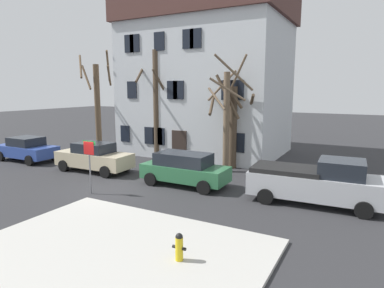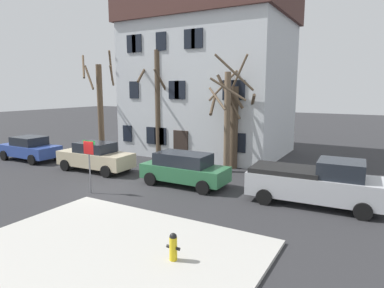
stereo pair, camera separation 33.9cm
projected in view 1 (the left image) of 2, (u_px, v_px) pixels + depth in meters
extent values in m
plane|color=#2D2D30|center=(112.00, 189.00, 16.34)|extent=(120.00, 120.00, 0.00)
cube|color=#B7B5AD|center=(82.00, 273.00, 8.82)|extent=(8.83, 8.96, 0.12)
cube|color=silver|center=(207.00, 90.00, 25.49)|extent=(11.32, 8.12, 9.60)
cube|color=#4C2D28|center=(207.00, 9.00, 24.53)|extent=(11.82, 8.62, 2.14)
cube|color=#2D231E|center=(179.00, 146.00, 22.56)|extent=(1.10, 0.12, 2.10)
cube|color=black|center=(125.00, 134.00, 24.66)|extent=(0.80, 0.08, 1.20)
cube|color=black|center=(149.00, 136.00, 23.63)|extent=(0.80, 0.08, 1.20)
cube|color=black|center=(158.00, 136.00, 23.30)|extent=(0.80, 0.08, 1.20)
cube|color=black|center=(160.00, 136.00, 23.23)|extent=(0.80, 0.08, 1.20)
cube|color=black|center=(238.00, 143.00, 20.50)|extent=(0.80, 0.08, 1.20)
cube|color=black|center=(132.00, 90.00, 23.79)|extent=(0.80, 0.08, 1.20)
cube|color=black|center=(172.00, 90.00, 22.20)|extent=(0.80, 0.08, 1.20)
cube|color=black|center=(178.00, 90.00, 21.98)|extent=(0.80, 0.08, 1.20)
cube|color=black|center=(227.00, 90.00, 20.34)|extent=(0.80, 0.08, 1.20)
cube|color=black|center=(237.00, 90.00, 20.04)|extent=(0.80, 0.08, 1.20)
cube|color=black|center=(129.00, 44.00, 23.32)|extent=(0.80, 0.08, 1.20)
cube|color=black|center=(135.00, 43.00, 23.10)|extent=(0.80, 0.08, 1.20)
cube|color=black|center=(159.00, 41.00, 22.14)|extent=(0.80, 0.08, 1.20)
cube|color=black|center=(188.00, 39.00, 21.11)|extent=(0.80, 0.08, 1.20)
cube|color=black|center=(196.00, 38.00, 20.86)|extent=(0.80, 0.08, 1.20)
cylinder|color=brown|center=(98.00, 109.00, 25.62)|extent=(0.44, 0.44, 6.71)
cylinder|color=brown|center=(86.00, 77.00, 24.78)|extent=(1.56, 0.83, 1.84)
cylinder|color=brown|center=(81.00, 66.00, 24.76)|extent=(1.78, 1.65, 1.86)
cylinder|color=brown|center=(109.00, 76.00, 25.36)|extent=(1.34, 1.70, 1.49)
cylinder|color=brown|center=(108.00, 66.00, 25.25)|extent=(1.32, 1.62, 2.20)
cylinder|color=#4C3D2D|center=(157.00, 105.00, 23.15)|extent=(0.49, 0.49, 7.49)
cylinder|color=#4C3D2D|center=(141.00, 72.00, 22.95)|extent=(0.92, 2.20, 1.48)
cylinder|color=#4C3D2D|center=(156.00, 70.00, 23.40)|extent=(1.29, 0.96, 1.79)
cylinder|color=#4C3D2D|center=(161.00, 84.00, 22.44)|extent=(0.74, 1.26, 1.99)
cylinder|color=#4C3D2D|center=(233.00, 128.00, 20.40)|extent=(0.51, 0.51, 5.02)
cylinder|color=#4C3D2D|center=(233.00, 94.00, 19.54)|extent=(1.24, 0.55, 1.74)
cylinder|color=#4C3D2D|center=(240.00, 110.00, 20.95)|extent=(1.91, 0.43, 1.55)
cylinder|color=#4C3D2D|center=(227.00, 97.00, 19.48)|extent=(1.65, 0.34, 2.61)
cylinder|color=#4C3D2D|center=(250.00, 106.00, 20.15)|extent=(1.13, 2.06, 1.58)
cylinder|color=#4C3D2D|center=(213.00, 101.00, 20.37)|extent=(0.95, 2.52, 1.59)
cylinder|color=brown|center=(226.00, 123.00, 19.41)|extent=(0.37, 0.37, 5.83)
cylinder|color=brown|center=(237.00, 75.00, 19.36)|extent=(1.47, 0.90, 2.22)
cylinder|color=brown|center=(234.00, 73.00, 17.90)|extent=(1.79, 1.62, 1.96)
cylinder|color=brown|center=(222.00, 86.00, 19.88)|extent=(1.42, 1.31, 1.85)
cylinder|color=brown|center=(217.00, 99.00, 18.78)|extent=(1.43, 0.85, 1.27)
cylinder|color=brown|center=(228.00, 89.00, 18.14)|extent=(1.89, 0.96, 1.31)
cube|color=#2D4799|center=(27.00, 151.00, 22.77)|extent=(4.41, 1.92, 0.74)
cube|color=#1E232B|center=(26.00, 141.00, 22.66)|extent=(2.04, 1.67, 0.58)
cylinder|color=black|center=(54.00, 155.00, 22.96)|extent=(0.68, 0.23, 0.68)
cylinder|color=black|center=(29.00, 161.00, 21.32)|extent=(0.68, 0.23, 0.68)
cylinder|color=black|center=(25.00, 152.00, 24.34)|extent=(0.68, 0.23, 0.68)
cylinder|color=black|center=(1.00, 156.00, 22.70)|extent=(0.68, 0.23, 0.68)
cube|color=#C6B793|center=(94.00, 159.00, 19.83)|extent=(4.78, 1.85, 0.83)
cube|color=#1E232B|center=(94.00, 148.00, 19.72)|extent=(2.22, 1.59, 0.58)
cylinder|color=black|center=(125.00, 166.00, 19.94)|extent=(0.68, 0.23, 0.68)
cylinder|color=black|center=(105.00, 172.00, 18.40)|extent=(0.68, 0.23, 0.68)
cylinder|color=black|center=(85.00, 160.00, 21.39)|extent=(0.68, 0.23, 0.68)
cylinder|color=black|center=(64.00, 166.00, 19.85)|extent=(0.68, 0.23, 0.68)
cube|color=#2D6B42|center=(185.00, 172.00, 16.90)|extent=(4.45, 1.76, 0.74)
cube|color=#1E232B|center=(183.00, 159.00, 16.83)|extent=(2.76, 1.54, 0.62)
cylinder|color=black|center=(219.00, 179.00, 17.00)|extent=(0.68, 0.22, 0.68)
cylinder|color=black|center=(204.00, 187.00, 15.49)|extent=(0.68, 0.22, 0.68)
cylinder|color=black|center=(169.00, 172.00, 18.43)|extent=(0.68, 0.22, 0.68)
cylinder|color=black|center=(151.00, 179.00, 16.92)|extent=(0.68, 0.22, 0.68)
cube|color=#B7BABF|center=(315.00, 185.00, 14.18)|extent=(5.59, 2.21, 0.98)
cube|color=#1E232B|center=(342.00, 168.00, 13.62)|extent=(1.84, 1.81, 0.70)
cube|color=black|center=(287.00, 169.00, 14.61)|extent=(2.95, 2.01, 0.20)
cylinder|color=black|center=(363.00, 195.00, 14.33)|extent=(0.69, 0.25, 0.68)
cylinder|color=black|center=(364.00, 210.00, 12.59)|extent=(0.69, 0.25, 0.68)
cylinder|color=black|center=(275.00, 185.00, 15.94)|extent=(0.69, 0.25, 0.68)
cylinder|color=black|center=(265.00, 196.00, 14.19)|extent=(0.69, 0.25, 0.68)
cylinder|color=gold|center=(179.00, 249.00, 9.29)|extent=(0.22, 0.22, 0.67)
sphere|color=black|center=(179.00, 237.00, 9.24)|extent=(0.21, 0.21, 0.21)
cylinder|color=black|center=(174.00, 246.00, 9.36)|extent=(0.10, 0.09, 0.09)
cylinder|color=black|center=(184.00, 249.00, 9.21)|extent=(0.10, 0.09, 0.09)
cylinder|color=slate|center=(90.00, 168.00, 15.46)|extent=(0.07, 0.07, 2.48)
cube|color=red|center=(89.00, 148.00, 15.29)|extent=(0.60, 0.03, 0.60)
cube|color=#1E8C38|center=(89.00, 143.00, 15.28)|extent=(0.76, 0.02, 0.18)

